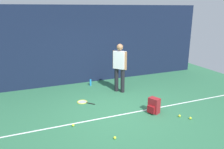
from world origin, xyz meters
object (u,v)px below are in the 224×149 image
(water_bottle, at_px, (91,82))
(backpack, at_px, (154,106))
(tennis_ball_near_player, at_px, (180,116))
(tennis_ball_far_left, at_px, (73,125))
(tennis_player, at_px, (120,65))
(tennis_ball_by_fence, at_px, (190,118))
(tennis_ball_mid_court, at_px, (115,138))
(tennis_racket, at_px, (83,102))

(water_bottle, bearing_deg, backpack, -72.39)
(tennis_ball_near_player, xyz_separation_m, tennis_ball_far_left, (-2.80, 0.60, 0.00))
(backpack, bearing_deg, tennis_ball_near_player, 22.58)
(backpack, height_order, water_bottle, backpack)
(tennis_player, relative_size, tennis_ball_by_fence, 25.76)
(backpack, distance_m, tennis_ball_near_player, 0.74)
(tennis_ball_by_fence, relative_size, tennis_ball_mid_court, 1.00)
(tennis_player, height_order, backpack, tennis_player)
(tennis_racket, bearing_deg, backpack, -174.94)
(tennis_ball_by_fence, relative_size, water_bottle, 0.27)
(tennis_ball_by_fence, distance_m, water_bottle, 4.02)
(backpack, relative_size, tennis_ball_by_fence, 6.67)
(tennis_player, distance_m, water_bottle, 1.53)
(tennis_player, relative_size, tennis_ball_mid_court, 25.76)
(tennis_player, xyz_separation_m, tennis_ball_far_left, (-2.09, -1.82, -0.93))
(tennis_ball_near_player, bearing_deg, tennis_ball_far_left, 167.88)
(tennis_racket, xyz_separation_m, tennis_ball_near_player, (2.16, -1.97, 0.02))
(backpack, bearing_deg, tennis_ball_mid_court, -85.34)
(tennis_ball_mid_court, distance_m, water_bottle, 3.83)
(backpack, bearing_deg, tennis_ball_far_left, -116.11)
(tennis_ball_by_fence, bearing_deg, water_bottle, 113.97)
(tennis_racket, bearing_deg, tennis_player, -115.90)
(water_bottle, bearing_deg, tennis_ball_mid_court, -99.08)
(backpack, xyz_separation_m, tennis_ball_near_player, (0.52, -0.50, -0.18))
(tennis_player, distance_m, tennis_ball_far_left, 2.93)
(water_bottle, bearing_deg, tennis_racket, -115.61)
(tennis_racket, height_order, tennis_ball_by_fence, tennis_ball_by_fence)
(tennis_ball_mid_court, bearing_deg, backpack, 28.16)
(tennis_racket, relative_size, tennis_ball_near_player, 8.61)
(tennis_player, xyz_separation_m, tennis_ball_near_player, (0.70, -2.42, -0.93))
(tennis_racket, xyz_separation_m, tennis_ball_by_fence, (2.34, -2.19, 0.02))
(tennis_racket, xyz_separation_m, water_bottle, (0.71, 1.48, 0.11))
(tennis_ball_far_left, bearing_deg, tennis_ball_mid_court, -51.43)
(backpack, distance_m, tennis_ball_by_fence, 1.02)
(tennis_player, relative_size, water_bottle, 7.02)
(tennis_player, xyz_separation_m, backpack, (0.19, -1.92, -0.76))
(tennis_player, bearing_deg, tennis_ball_by_fence, -21.16)
(tennis_ball_far_left, bearing_deg, water_bottle, 64.73)
(tennis_ball_near_player, distance_m, tennis_ball_far_left, 2.86)
(backpack, xyz_separation_m, tennis_ball_mid_court, (-1.54, -0.83, -0.18))
(tennis_racket, bearing_deg, tennis_ball_far_left, 111.94)
(tennis_ball_near_player, height_order, tennis_ball_far_left, same)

